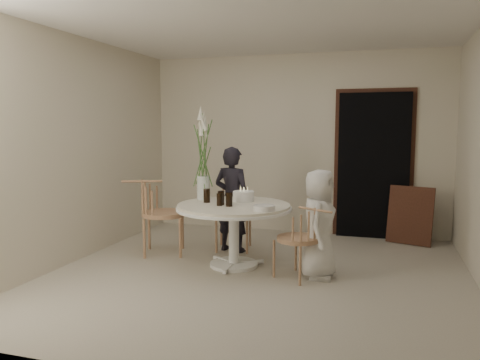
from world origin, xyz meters
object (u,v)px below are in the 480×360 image
(chair_right, at_px, (306,233))
(birthday_cake, at_px, (243,196))
(table, at_px, (234,214))
(chair_left, at_px, (153,206))
(chair_far, at_px, (235,206))
(flower_vase, at_px, (203,158))
(boy, at_px, (319,224))
(girl, at_px, (232,199))

(chair_right, bearing_deg, birthday_cake, -91.06)
(table, relative_size, chair_left, 1.39)
(chair_far, relative_size, flower_vase, 0.75)
(table, height_order, chair_far, chair_far)
(boy, xyz_separation_m, flower_vase, (-1.46, 0.37, 0.65))
(flower_vase, bearing_deg, girl, 57.68)
(chair_left, height_order, girl, girl)
(girl, xyz_separation_m, boy, (1.22, -0.75, -0.10))
(table, relative_size, chair_right, 1.68)
(chair_right, distance_m, girl, 1.43)
(chair_right, height_order, flower_vase, flower_vase)
(table, relative_size, birthday_cake, 5.29)
(boy, height_order, birthday_cake, boy)
(table, relative_size, chair_far, 1.54)
(birthday_cake, bearing_deg, chair_left, -178.01)
(chair_right, height_order, chair_left, chair_left)
(chair_far, bearing_deg, boy, -47.55)
(birthday_cake, relative_size, flower_vase, 0.22)
(chair_far, bearing_deg, girl, -91.94)
(chair_far, distance_m, birthday_cake, 0.69)
(chair_left, xyz_separation_m, birthday_cake, (1.19, 0.04, 0.17))
(table, relative_size, boy, 1.13)
(girl, distance_m, birthday_cake, 0.47)
(birthday_cake, bearing_deg, girl, 124.86)
(boy, bearing_deg, girl, 58.70)
(chair_right, distance_m, boy, 0.19)
(girl, bearing_deg, chair_right, 151.04)
(chair_left, relative_size, flower_vase, 0.84)
(birthday_cake, bearing_deg, chair_right, -31.08)
(chair_left, bearing_deg, chair_far, -75.58)
(table, relative_size, girl, 0.97)
(girl, bearing_deg, chair_left, 34.27)
(chair_right, bearing_deg, boy, 169.55)
(chair_far, xyz_separation_m, girl, (0.03, -0.20, 0.13))
(chair_left, height_order, boy, boy)
(chair_right, xyz_separation_m, girl, (-1.10, 0.89, 0.17))
(table, height_order, flower_vase, flower_vase)
(chair_right, xyz_separation_m, chair_left, (-2.03, 0.47, 0.11))
(boy, bearing_deg, flower_vase, 76.50)
(table, distance_m, girl, 0.67)
(boy, relative_size, flower_vase, 1.02)
(table, bearing_deg, chair_right, -16.35)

